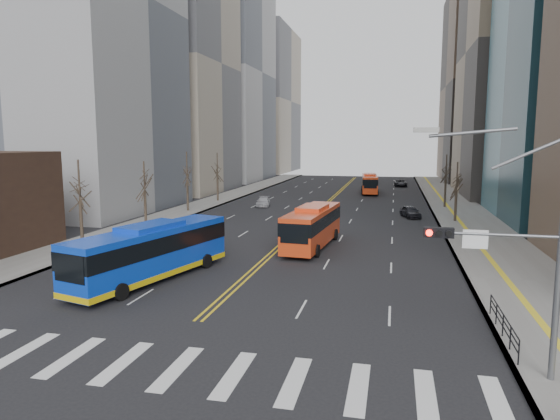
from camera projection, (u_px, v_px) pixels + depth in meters
The scene contains 16 objects.
ground at pixel (150, 365), 19.93m from camera, with size 220.00×220.00×0.00m, color black.
sidewalk_right at pixel (463, 215), 59.49m from camera, with size 7.00×130.00×0.15m, color gray.
sidewalk_left at pixel (196, 207), 67.02m from camera, with size 5.00×130.00×0.15m, color gray.
crosswalk at pixel (150, 365), 19.93m from camera, with size 26.70×4.00×0.01m.
centerline at pixel (328, 202), 73.03m from camera, with size 0.55×100.00×0.01m.
office_towers at pixel (341, 49), 82.73m from camera, with size 83.00×134.00×58.00m.
signal_mast at pixel (517, 253), 18.14m from camera, with size 5.37×0.37×9.39m.
pedestrian_railing at pixel (503, 322), 22.44m from camera, with size 0.06×6.06×1.02m.
street_trees at pixel (239, 178), 54.20m from camera, with size 35.20×47.20×7.60m.
blue_bus at pixel (152, 251), 31.92m from camera, with size 5.80×12.96×3.68m.
red_bus_near at pixel (312, 224), 41.83m from camera, with size 3.48×11.27×3.52m.
red_bus_far at pixel (370, 182), 84.82m from camera, with size 3.24×10.71×3.37m.
car_white at pixel (97, 251), 37.79m from camera, with size 1.36×3.90×1.29m, color silver.
car_dark_mid at pixel (410, 212), 58.18m from camera, with size 1.62×4.02×1.37m, color black.
car_silver at pixel (263, 202), 68.23m from camera, with size 1.72×4.23×1.23m, color #AEADB3.
car_dark_far at pixel (401, 183), 97.65m from camera, with size 2.24×4.86×1.35m, color black.
Camera 1 is at (9.31, -17.24, 8.91)m, focal length 32.00 mm.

